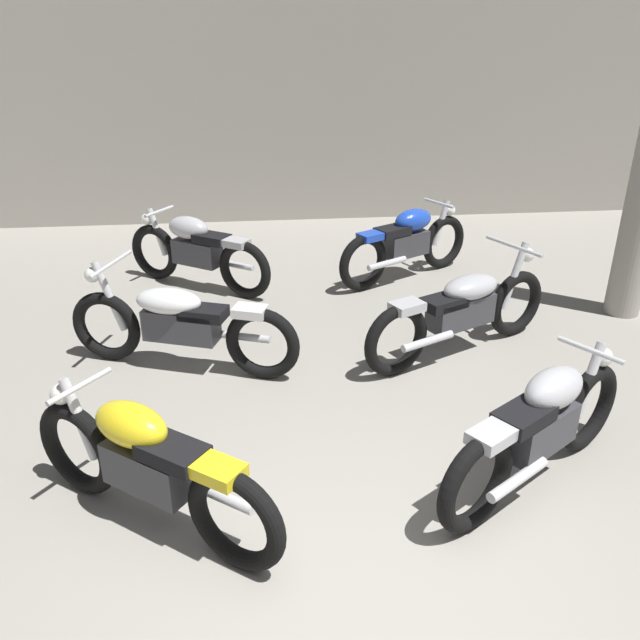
% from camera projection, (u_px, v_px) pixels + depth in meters
% --- Properties ---
extents(ground_plane, '(60.00, 60.00, 0.00)m').
position_uv_depth(ground_plane, '(374.00, 636.00, 3.36)').
color(ground_plane, gray).
extents(back_wall, '(12.54, 0.24, 3.60)m').
position_uv_depth(back_wall, '(285.00, 99.00, 9.56)').
color(back_wall, '#9E998E').
rests_on(back_wall, ground).
extents(motorcycle_left_row_0, '(1.65, 1.26, 0.88)m').
position_uv_depth(motorcycle_left_row_0, '(147.00, 464.00, 3.91)').
color(motorcycle_left_row_0, black).
rests_on(motorcycle_left_row_0, ground).
extents(motorcycle_left_row_1, '(2.08, 0.94, 0.97)m').
position_uv_depth(motorcycle_left_row_1, '(180.00, 323.00, 5.73)').
color(motorcycle_left_row_1, black).
rests_on(motorcycle_left_row_1, ground).
extents(motorcycle_left_row_2, '(1.70, 1.19, 0.88)m').
position_uv_depth(motorcycle_left_row_2, '(197.00, 250.00, 7.49)').
color(motorcycle_left_row_2, black).
rests_on(motorcycle_left_row_2, ground).
extents(motorcycle_right_row_0, '(1.69, 1.20, 0.88)m').
position_uv_depth(motorcycle_right_row_0, '(541.00, 426.00, 4.28)').
color(motorcycle_right_row_0, black).
rests_on(motorcycle_right_row_0, ground).
extents(motorcycle_right_row_1, '(1.99, 1.11, 0.97)m').
position_uv_depth(motorcycle_right_row_1, '(462.00, 309.00, 6.00)').
color(motorcycle_right_row_1, black).
rests_on(motorcycle_right_row_1, ground).
extents(motorcycle_right_row_2, '(1.77, 1.07, 0.88)m').
position_uv_depth(motorcycle_right_row_2, '(406.00, 242.00, 7.76)').
color(motorcycle_right_row_2, black).
rests_on(motorcycle_right_row_2, ground).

